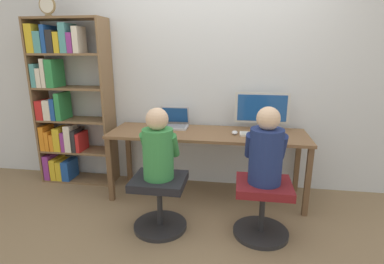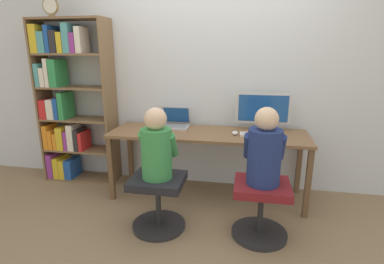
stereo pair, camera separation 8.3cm
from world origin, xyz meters
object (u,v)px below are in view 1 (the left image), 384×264
(person_at_monitor, at_px, (266,150))
(bookshelf, at_px, (64,103))
(desk_clock, at_px, (47,6))
(person_at_laptop, at_px, (158,147))
(laptop, at_px, (174,123))
(desktop_monitor, at_px, (262,111))
(keyboard, at_px, (260,134))
(office_chair_right, at_px, (160,199))
(office_chair_left, at_px, (262,205))

(person_at_monitor, distance_m, bookshelf, 2.37)
(desk_clock, bearing_deg, person_at_laptop, -29.33)
(bookshelf, bearing_deg, laptop, 0.52)
(desktop_monitor, relative_size, keyboard, 1.40)
(desktop_monitor, height_order, office_chair_right, desktop_monitor)
(desktop_monitor, bearing_deg, desk_clock, -177.23)
(desktop_monitor, distance_m, office_chair_right, 1.41)
(desk_clock, bearing_deg, desktop_monitor, 2.77)
(office_chair_left, relative_size, bookshelf, 0.26)
(desktop_monitor, height_order, laptop, desktop_monitor)
(desktop_monitor, height_order, person_at_monitor, person_at_monitor)
(keyboard, xyz_separation_m, person_at_laptop, (-0.88, -0.64, 0.03))
(person_at_monitor, xyz_separation_m, person_at_laptop, (-0.89, -0.04, -0.01))
(office_chair_right, xyz_separation_m, person_at_laptop, (-0.00, 0.00, 0.48))
(laptop, distance_m, office_chair_left, 1.33)
(person_at_monitor, relative_size, bookshelf, 0.34)
(person_at_laptop, xyz_separation_m, desk_clock, (-1.36, 0.76, 1.23))
(office_chair_left, height_order, person_at_laptop, person_at_laptop)
(desktop_monitor, height_order, keyboard, desktop_monitor)
(desktop_monitor, xyz_separation_m, keyboard, (-0.02, -0.23, -0.20))
(office_chair_left, relative_size, person_at_monitor, 0.77)
(office_chair_left, relative_size, person_at_laptop, 0.80)
(office_chair_left, distance_m, person_at_laptop, 1.01)
(laptop, bearing_deg, keyboard, -12.62)
(bookshelf, bearing_deg, office_chair_left, -19.81)
(person_at_monitor, bearing_deg, desk_clock, 162.12)
(desk_clock, bearing_deg, person_at_monitor, -17.88)
(office_chair_left, distance_m, bookshelf, 2.46)
(laptop, xyz_separation_m, bookshelf, (-1.29, -0.01, 0.19))
(keyboard, distance_m, office_chair_right, 1.18)
(desktop_monitor, distance_m, bookshelf, 2.24)
(laptop, xyz_separation_m, office_chair_left, (0.94, -0.81, -0.48))
(laptop, bearing_deg, desk_clock, -176.20)
(bookshelf, bearing_deg, person_at_monitor, -19.71)
(office_chair_left, bearing_deg, laptop, 139.02)
(laptop, bearing_deg, desktop_monitor, 1.35)
(bookshelf, bearing_deg, person_at_laptop, -31.94)
(keyboard, height_order, office_chair_left, keyboard)
(laptop, xyz_separation_m, desk_clock, (-1.30, -0.09, 1.23))
(office_chair_left, distance_m, desk_clock, 2.91)
(laptop, distance_m, office_chair_right, 0.98)
(keyboard, relative_size, desk_clock, 2.01)
(person_at_monitor, bearing_deg, laptop, 139.18)
(person_at_monitor, bearing_deg, bookshelf, 160.29)
(desktop_monitor, relative_size, desk_clock, 2.81)
(bookshelf, relative_size, desk_clock, 9.37)
(laptop, relative_size, person_at_monitor, 0.51)
(laptop, distance_m, person_at_laptop, 0.85)
(keyboard, bearing_deg, office_chair_right, -143.74)
(person_at_monitor, relative_size, desk_clock, 3.16)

